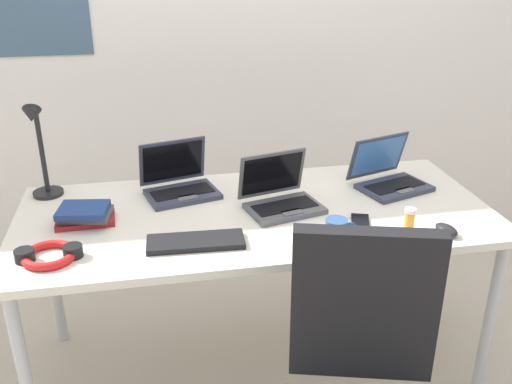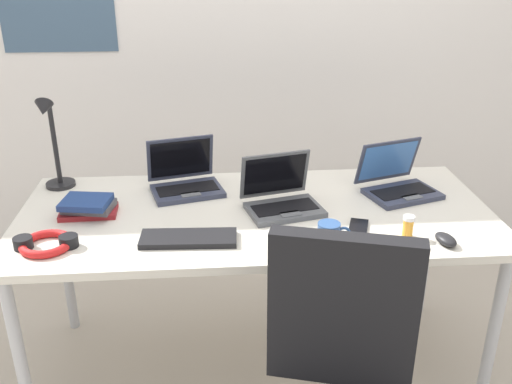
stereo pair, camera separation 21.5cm
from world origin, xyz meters
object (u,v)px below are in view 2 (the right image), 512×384
object	(u,v)px
desk_lamp	(52,144)
cell_phone	(358,228)
pill_bottle	(408,226)
laptop_far_corner	(185,181)
book_stack	(88,207)
laptop_front_left	(282,198)
external_keyboard	(189,238)
headphones	(46,243)
computer_mouse	(446,239)
coffee_mug	(329,235)
laptop_center	(398,183)

from	to	relation	value
desk_lamp	cell_phone	xyz separation A→B (m)	(1.15, -0.45, -0.19)
desk_lamp	pill_bottle	size ratio (longest dim) A/B	5.07
laptop_far_corner	book_stack	xyz separation A→B (m)	(-0.36, -0.20, -0.01)
desk_lamp	cell_phone	world-z (taller)	desk_lamp
laptop_front_left	cell_phone	size ratio (longest dim) A/B	2.37
laptop_far_corner	external_keyboard	xyz separation A→B (m)	(0.02, -0.44, -0.03)
external_keyboard	cell_phone	world-z (taller)	external_keyboard
laptop_front_left	headphones	bearing A→B (deg)	-163.86
laptop_far_corner	cell_phone	bearing A→B (deg)	-32.57
external_keyboard	pill_bottle	bearing A→B (deg)	0.62
desk_lamp	pill_bottle	world-z (taller)	desk_lamp
computer_mouse	coffee_mug	xyz separation A→B (m)	(-0.40, 0.01, 0.03)
laptop_center	external_keyboard	bearing A→B (deg)	-157.68
coffee_mug	headphones	bearing A→B (deg)	175.74
cell_phone	laptop_far_corner	bearing A→B (deg)	165.78
external_keyboard	computer_mouse	bearing A→B (deg)	-3.18
cell_phone	coffee_mug	size ratio (longest dim) A/B	1.20
computer_mouse	pill_bottle	bearing A→B (deg)	137.49
laptop_front_left	computer_mouse	xyz separation A→B (m)	(0.52, -0.32, -0.03)
desk_lamp	laptop_center	size ratio (longest dim) A/B	1.18
laptop_far_corner	external_keyboard	world-z (taller)	laptop_far_corner
laptop_center	coffee_mug	size ratio (longest dim) A/B	3.00
laptop_far_corner	pill_bottle	distance (m)	0.91
computer_mouse	headphones	xyz separation A→B (m)	(-1.35, 0.08, -0.00)
laptop_center	computer_mouse	size ratio (longest dim) A/B	3.53
computer_mouse	book_stack	xyz separation A→B (m)	(-1.25, 0.33, 0.02)
external_keyboard	coffee_mug	size ratio (longest dim) A/B	2.92
desk_lamp	coffee_mug	world-z (taller)	desk_lamp
headphones	book_stack	size ratio (longest dim) A/B	1.00
coffee_mug	computer_mouse	bearing A→B (deg)	-1.81
laptop_center	cell_phone	size ratio (longest dim) A/B	2.49
laptop_center	book_stack	distance (m)	1.23
laptop_front_left	book_stack	xyz separation A→B (m)	(-0.73, 0.00, -0.01)
desk_lamp	computer_mouse	xyz separation A→B (m)	(1.42, -0.58, -0.18)
external_keyboard	headphones	xyz separation A→B (m)	(-0.48, -0.01, 0.01)
computer_mouse	cell_phone	size ratio (longest dim) A/B	0.71
laptop_far_corner	cell_phone	size ratio (longest dim) A/B	2.40
cell_phone	coffee_mug	distance (m)	0.18
desk_lamp	cell_phone	bearing A→B (deg)	-21.49
external_keyboard	laptop_front_left	bearing A→B (deg)	36.32
computer_mouse	pill_bottle	size ratio (longest dim) A/B	1.22
pill_bottle	headphones	bearing A→B (deg)	179.03
cell_phone	book_stack	size ratio (longest dim) A/B	0.64
laptop_far_corner	pill_bottle	bearing A→B (deg)	-30.80
laptop_far_corner	computer_mouse	distance (m)	1.04
pill_bottle	coffee_mug	distance (m)	0.29
desk_lamp	laptop_center	xyz separation A→B (m)	(1.39, -0.15, -0.16)
book_stack	laptop_front_left	bearing A→B (deg)	-0.28
laptop_center	headphones	size ratio (longest dim) A/B	1.58
laptop_far_corner	pill_bottle	size ratio (longest dim) A/B	4.13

